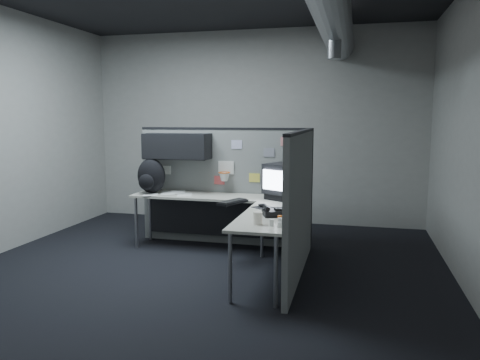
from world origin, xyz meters
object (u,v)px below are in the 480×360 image
(phone, at_px, (273,212))
(backpack, at_px, (151,176))
(desk, at_px, (229,209))
(keyboard, at_px, (233,202))
(monitor, at_px, (283,181))

(phone, bearing_deg, backpack, 140.02)
(desk, xyz_separation_m, keyboard, (0.10, -0.21, 0.14))
(backpack, bearing_deg, monitor, 20.51)
(keyboard, relative_size, backpack, 0.95)
(keyboard, distance_m, backpack, 1.38)
(desk, height_order, phone, phone)
(desk, bearing_deg, phone, -48.62)
(keyboard, bearing_deg, backpack, 139.59)
(phone, height_order, backpack, backpack)
(desk, height_order, backpack, backpack)
(phone, xyz_separation_m, backpack, (-1.88, 1.04, 0.19))
(desk, xyz_separation_m, phone, (0.70, -0.80, 0.16))
(backpack, bearing_deg, desk, 8.98)
(desk, xyz_separation_m, monitor, (0.65, 0.24, 0.35))
(desk, distance_m, keyboard, 0.27)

